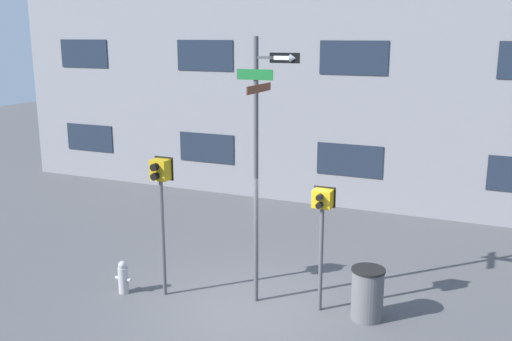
% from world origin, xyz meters
% --- Properties ---
extents(ground_plane, '(60.00, 60.00, 0.00)m').
position_xyz_m(ground_plane, '(0.00, 0.00, 0.00)').
color(ground_plane, '#515154').
extents(building_facade, '(24.00, 0.63, 11.97)m').
position_xyz_m(building_facade, '(-0.00, 7.59, 5.98)').
color(building_facade, gray).
rests_on(building_facade, ground_plane).
extents(street_sign_pole, '(1.18, 1.07, 5.10)m').
position_xyz_m(street_sign_pole, '(-0.03, 0.52, 2.97)').
color(street_sign_pole, '#4C4C51').
rests_on(street_sign_pole, ground_plane).
extents(pedestrian_signal_left, '(0.40, 0.40, 2.82)m').
position_xyz_m(pedestrian_signal_left, '(-1.89, 0.04, 2.23)').
color(pedestrian_signal_left, '#4C4C51').
rests_on(pedestrian_signal_left, ground_plane).
extents(pedestrian_signal_right, '(0.41, 0.40, 2.40)m').
position_xyz_m(pedestrian_signal_right, '(1.17, 0.65, 1.90)').
color(pedestrian_signal_right, '#4C4C51').
rests_on(pedestrian_signal_right, ground_plane).
extents(fire_hydrant, '(0.37, 0.21, 0.69)m').
position_xyz_m(fire_hydrant, '(-2.71, -0.22, 0.33)').
color(fire_hydrant, '#A5A5A8').
rests_on(fire_hydrant, ground_plane).
extents(trash_bin, '(0.62, 0.62, 0.98)m').
position_xyz_m(trash_bin, '(2.07, 0.68, 0.49)').
color(trash_bin, '#59595B').
rests_on(trash_bin, ground_plane).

